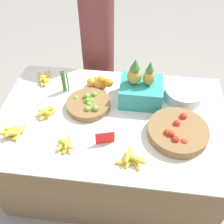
# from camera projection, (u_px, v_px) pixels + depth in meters

# --- Properties ---
(ground_plane) EXTENTS (12.00, 12.00, 0.00)m
(ground_plane) POSITION_uv_depth(u_px,v_px,m) (112.00, 171.00, 2.44)
(ground_plane) COLOR gray
(market_table) EXTENTS (1.69, 1.08, 0.74)m
(market_table) POSITION_uv_depth(u_px,v_px,m) (112.00, 147.00, 2.18)
(market_table) COLOR olive
(market_table) RESTS_ON ground_plane
(lime_bowl) EXTENTS (0.33, 0.33, 0.09)m
(lime_bowl) POSITION_uv_depth(u_px,v_px,m) (89.00, 104.00, 1.97)
(lime_bowl) COLOR olive
(lime_bowl) RESTS_ON market_table
(tomato_basket) EXTENTS (0.41, 0.41, 0.10)m
(tomato_basket) POSITION_uv_depth(u_px,v_px,m) (178.00, 132.00, 1.77)
(tomato_basket) COLOR olive
(tomato_basket) RESTS_ON market_table
(orange_pile) EXTENTS (0.22, 0.15, 0.12)m
(orange_pile) POSITION_uv_depth(u_px,v_px,m) (100.00, 82.00, 2.12)
(orange_pile) COLOR orange
(orange_pile) RESTS_ON market_table
(metal_bowl) EXTENTS (0.30, 0.30, 0.09)m
(metal_bowl) POSITION_uv_depth(u_px,v_px,m) (184.00, 94.00, 2.03)
(metal_bowl) COLOR silver
(metal_bowl) RESTS_ON market_table
(price_sign) EXTENTS (0.12, 0.04, 0.10)m
(price_sign) POSITION_uv_depth(u_px,v_px,m) (105.00, 138.00, 1.71)
(price_sign) COLOR red
(price_sign) RESTS_ON market_table
(produce_crate) EXTENTS (0.32, 0.27, 0.37)m
(produce_crate) POSITION_uv_depth(u_px,v_px,m) (141.00, 89.00, 1.97)
(produce_crate) COLOR teal
(produce_crate) RESTS_ON market_table
(veg_bundle) EXTENTS (0.06, 0.03, 0.19)m
(veg_bundle) POSITION_uv_depth(u_px,v_px,m) (64.00, 81.00, 2.06)
(veg_bundle) COLOR #428438
(veg_bundle) RESTS_ON market_table
(banana_bunch_front_right) EXTENTS (0.14, 0.15, 0.06)m
(banana_bunch_front_right) POSITION_uv_depth(u_px,v_px,m) (47.00, 112.00, 1.91)
(banana_bunch_front_right) COLOR gold
(banana_bunch_front_right) RESTS_ON market_table
(banana_bunch_front_center) EXTENTS (0.14, 0.19, 0.06)m
(banana_bunch_front_center) POSITION_uv_depth(u_px,v_px,m) (44.00, 79.00, 2.18)
(banana_bunch_front_center) COLOR gold
(banana_bunch_front_center) RESTS_ON market_table
(banana_bunch_front_left) EXTENTS (0.15, 0.16, 0.06)m
(banana_bunch_front_left) POSITION_uv_depth(u_px,v_px,m) (13.00, 132.00, 1.78)
(banana_bunch_front_left) COLOR gold
(banana_bunch_front_left) RESTS_ON market_table
(banana_bunch_middle_left) EXTENTS (0.20, 0.15, 0.06)m
(banana_bunch_middle_left) POSITION_uv_depth(u_px,v_px,m) (131.00, 159.00, 1.62)
(banana_bunch_middle_left) COLOR gold
(banana_bunch_middle_left) RESTS_ON market_table
(banana_bunch_back_center) EXTENTS (0.14, 0.14, 0.05)m
(banana_bunch_back_center) POSITION_uv_depth(u_px,v_px,m) (66.00, 145.00, 1.71)
(banana_bunch_back_center) COLOR gold
(banana_bunch_back_center) RESTS_ON market_table
(vendor_person) EXTENTS (0.31, 0.31, 1.64)m
(vendor_person) POSITION_uv_depth(u_px,v_px,m) (98.00, 49.00, 2.50)
(vendor_person) COLOR brown
(vendor_person) RESTS_ON ground_plane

